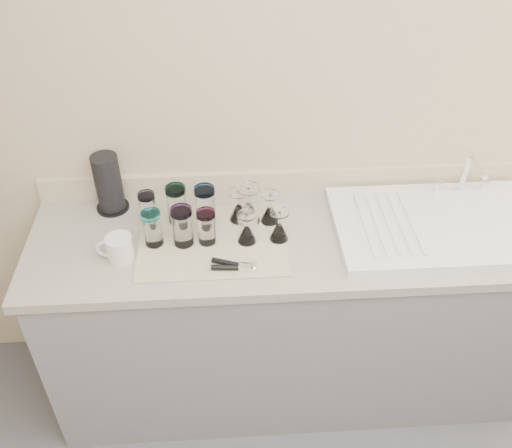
{
  "coord_description": "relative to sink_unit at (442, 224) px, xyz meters",
  "views": [
    {
      "loc": [
        -0.27,
        -0.45,
        2.3
      ],
      "look_at": [
        -0.17,
        1.15,
        1.0
      ],
      "focal_mm": 40.0,
      "sensor_mm": 36.0,
      "label": 1
    }
  ],
  "objects": [
    {
      "name": "room_envelope",
      "position": [
        -0.55,
        -1.2,
        0.64
      ],
      "size": [
        3.54,
        3.5,
        2.52
      ],
      "color": "#4B4B4F",
      "rests_on": "ground"
    },
    {
      "name": "counter_unit",
      "position": [
        -0.55,
        -0.0,
        -0.47
      ],
      "size": [
        2.06,
        0.62,
        0.9
      ],
      "color": "slate",
      "rests_on": "ground"
    },
    {
      "name": "sink_unit",
      "position": [
        0.0,
        0.0,
        0.0
      ],
      "size": [
        0.82,
        0.5,
        0.22
      ],
      "color": "white",
      "rests_on": "counter_unit"
    },
    {
      "name": "dish_towel",
      "position": [
        -0.88,
        -0.02,
        -0.02
      ],
      "size": [
        0.55,
        0.42,
        0.01
      ],
      "primitive_type": "cube",
      "color": "beige",
      "rests_on": "counter_unit"
    },
    {
      "name": "tumbler_teal",
      "position": [
        -1.13,
        0.1,
        0.06
      ],
      "size": [
        0.07,
        0.07,
        0.13
      ],
      "color": "white",
      "rests_on": "dish_towel"
    },
    {
      "name": "tumbler_cyan",
      "position": [
        -1.01,
        0.1,
        0.07
      ],
      "size": [
        0.08,
        0.08,
        0.16
      ],
      "color": "white",
      "rests_on": "dish_towel"
    },
    {
      "name": "tumbler_purple",
      "position": [
        -0.91,
        0.09,
        0.07
      ],
      "size": [
        0.08,
        0.08,
        0.16
      ],
      "color": "white",
      "rests_on": "dish_towel"
    },
    {
      "name": "tumbler_magenta",
      "position": [
        -1.1,
        -0.03,
        0.06
      ],
      "size": [
        0.07,
        0.07,
        0.14
      ],
      "color": "white",
      "rests_on": "dish_towel"
    },
    {
      "name": "tumbler_blue",
      "position": [
        -0.99,
        -0.03,
        0.07
      ],
      "size": [
        0.08,
        0.08,
        0.16
      ],
      "color": "white",
      "rests_on": "dish_towel"
    },
    {
      "name": "tumbler_lavender",
      "position": [
        -0.9,
        -0.03,
        0.06
      ],
      "size": [
        0.07,
        0.07,
        0.14
      ],
      "color": "white",
      "rests_on": "dish_towel"
    },
    {
      "name": "goblet_back_left",
      "position": [
        -0.74,
        0.08,
        0.04
      ],
      "size": [
        0.09,
        0.09,
        0.16
      ],
      "color": "white",
      "rests_on": "dish_towel"
    },
    {
      "name": "goblet_back_right",
      "position": [
        -0.66,
        0.08,
        0.03
      ],
      "size": [
        0.07,
        0.07,
        0.13
      ],
      "color": "white",
      "rests_on": "dish_towel"
    },
    {
      "name": "goblet_front_left",
      "position": [
        -0.75,
        -0.04,
        0.03
      ],
      "size": [
        0.07,
        0.07,
        0.13
      ],
      "color": "white",
      "rests_on": "dish_towel"
    },
    {
      "name": "goblet_front_right",
      "position": [
        -0.63,
        -0.03,
        0.03
      ],
      "size": [
        0.07,
        0.07,
        0.13
      ],
      "color": "white",
      "rests_on": "dish_towel"
    },
    {
      "name": "goblet_extra",
      "position": [
        -0.78,
        0.09,
        0.03
      ],
      "size": [
        0.07,
        0.07,
        0.13
      ],
      "color": "white",
      "rests_on": "dish_towel"
    },
    {
      "name": "can_opener",
      "position": [
        -0.81,
        -0.18,
        -0.0
      ],
      "size": [
        0.16,
        0.08,
        0.02
      ],
      "color": "silver",
      "rests_on": "dish_towel"
    },
    {
      "name": "white_mug",
      "position": [
        -1.22,
        -0.1,
        0.03
      ],
      "size": [
        0.14,
        0.1,
        0.1
      ],
      "color": "silver",
      "rests_on": "counter_unit"
    },
    {
      "name": "paper_towel_roll",
      "position": [
        -1.28,
        0.21,
        0.1
      ],
      "size": [
        0.13,
        0.13,
        0.24
      ],
      "color": "black",
      "rests_on": "counter_unit"
    }
  ]
}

